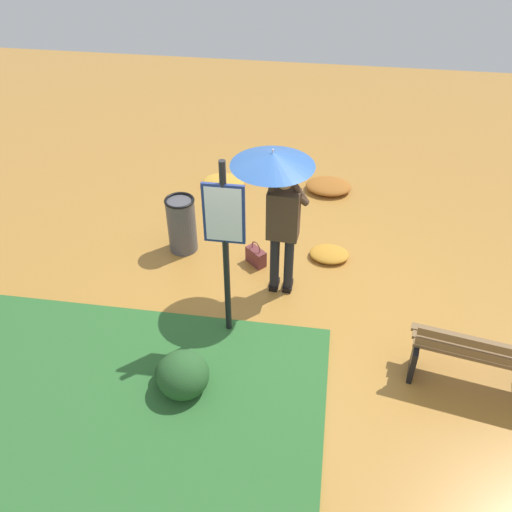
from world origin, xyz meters
name	(u,v)px	position (x,y,z in m)	size (l,w,h in m)	color
ground_plane	(281,298)	(0.00, 0.00, 0.00)	(18.00, 18.00, 0.00)	#B27A33
grass_verge	(73,452)	(1.75, 2.53, 0.03)	(4.80, 4.00, 0.05)	#2D662D
person_with_umbrella	(277,188)	(0.10, -0.15, 1.55)	(0.96, 0.96, 2.04)	black
info_sign_post	(225,234)	(0.56, 0.68, 1.44)	(0.44, 0.07, 2.30)	black
handbag	(256,256)	(0.43, -0.65, 0.13)	(0.32, 0.31, 0.37)	brown
park_bench	(479,357)	(-2.21, 1.04, 0.40)	(1.41, 0.62, 0.75)	black
trash_bin	(182,224)	(1.51, -0.85, 0.42)	(0.42, 0.42, 0.83)	#4C4C51
shrub_cluster	(181,374)	(0.90, 1.61, 0.24)	(0.61, 0.56, 0.50)	#285628
leaf_pile_near_person	(329,254)	(-0.58, -0.94, 0.06)	(0.55, 0.44, 0.12)	#C68428
leaf_pile_by_bench	(223,182)	(1.28, -2.63, 0.08)	(0.71, 0.57, 0.16)	gold
leaf_pile_far_path	(328,186)	(-0.48, -2.76, 0.08)	(0.75, 0.60, 0.17)	#A86023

